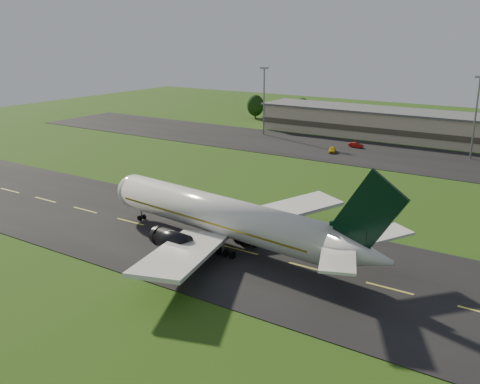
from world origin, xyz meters
The scene contains 8 objects.
ground centered at (0.00, 0.00, 0.00)m, with size 360.00×360.00×0.00m, color #1E4210.
taxiway centered at (0.00, 0.00, 0.05)m, with size 220.00×30.00×0.10m, color black.
apron centered at (0.00, 72.00, 0.05)m, with size 260.00×30.00×0.10m, color black.
airliner centered at (-13.92, -0.09, 4.66)m, with size 51.23×41.93×15.57m.
light_mast_west centered at (-55.00, 80.00, 12.74)m, with size 2.40×1.20×20.35m.
light_mast_centre centered at (5.00, 80.00, 12.74)m, with size 2.40×1.20×20.35m.
service_vehicle_a centered at (-26.77, 67.90, 0.82)m, with size 1.69×4.21×1.43m, color gold.
service_vehicle_b centered at (-23.88, 77.21, 0.77)m, with size 1.41×4.05×1.33m, color #A00F0A.
Camera 1 is at (28.33, -59.96, 30.46)m, focal length 40.00 mm.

